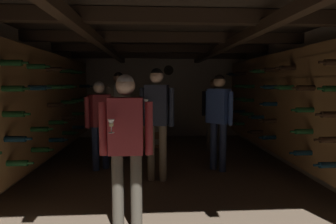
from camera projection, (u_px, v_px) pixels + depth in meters
The scene contains 10 objects.
ground_plane at pixel (166, 172), 4.66m from camera, with size 8.40×8.40×0.00m, color #7A6651.
room_shell at pixel (165, 89), 4.79m from camera, with size 4.72×6.52×2.41m.
wine_crate_stack at pixel (153, 128), 6.51m from camera, with size 0.52×0.35×0.90m.
display_bottle at pixel (150, 104), 6.42m from camera, with size 0.08×0.08×0.35m.
person_host_center at pixel (157, 113), 4.17m from camera, with size 0.53×0.33×1.74m.
person_guest_near_left at pixel (126, 138), 2.75m from camera, with size 0.54×0.32×1.60m.
person_guest_mid_left at pixel (100, 117), 4.72m from camera, with size 0.45×0.44×1.55m.
person_guest_far_left at pixel (119, 107), 5.35m from camera, with size 0.44×0.44×1.73m.
person_guest_far_right at pixel (214, 108), 5.99m from camera, with size 0.50×0.34×1.62m.
person_guest_mid_right at pixel (219, 113), 4.66m from camera, with size 0.39×0.42×1.66m.
Camera 1 is at (-0.23, -4.53, 1.51)m, focal length 29.08 mm.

